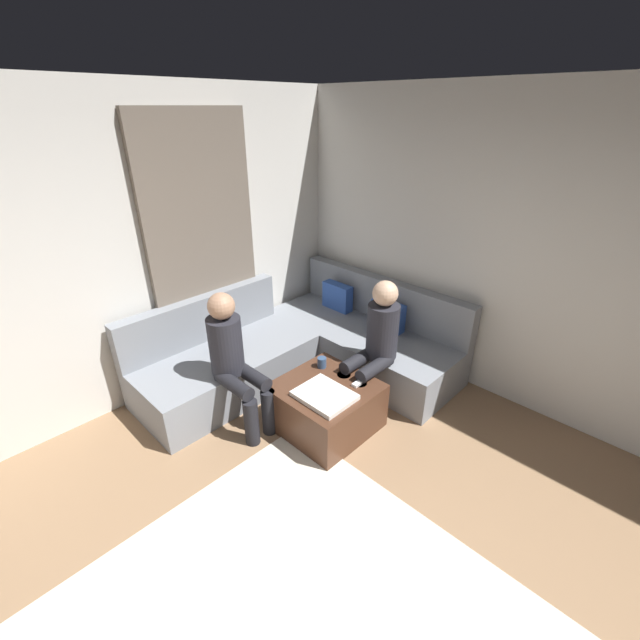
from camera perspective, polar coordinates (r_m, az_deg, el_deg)
name	(u,v)px	position (r m, az deg, el deg)	size (l,w,h in m)	color
wall_back	(591,274)	(3.85, 32.92, 5.29)	(6.00, 0.12, 2.70)	silver
wall_left	(45,276)	(3.80, -33.25, 4.97)	(0.12, 6.00, 2.70)	silver
curtain_panel	(204,253)	(4.18, -15.42, 8.72)	(0.06, 1.10, 2.50)	#726659
sectional_couch	(305,347)	(4.33, -1.99, -3.75)	(2.10, 2.55, 0.87)	gray
ottoman	(326,406)	(3.66, 0.78, -11.57)	(0.76, 0.76, 0.42)	#4C2D1E
folded_blanket	(325,395)	(3.40, 0.63, -10.19)	(0.44, 0.36, 0.04)	white
coffee_mug	(322,362)	(3.74, 0.25, -5.78)	(0.08, 0.08, 0.10)	#334C72
game_remote	(359,382)	(3.57, 5.38, -8.42)	(0.05, 0.15, 0.02)	white
person_on_couch_back	(375,342)	(3.70, 7.49, -2.99)	(0.30, 0.60, 1.20)	black
person_on_couch_side	(234,357)	(3.53, -11.65, -4.97)	(0.60, 0.30, 1.20)	black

